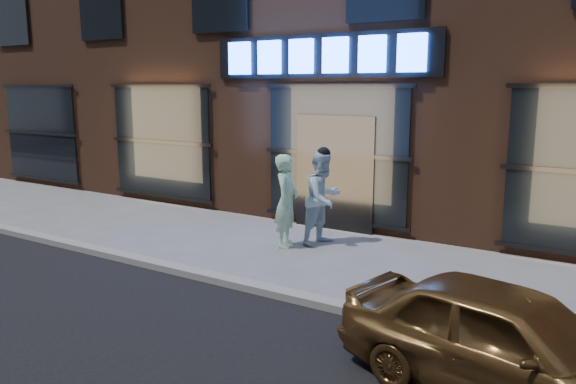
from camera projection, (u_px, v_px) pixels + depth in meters
name	position (u px, v px, depth m)	size (l,w,h in m)	color
ground	(216.00, 282.00, 8.69)	(90.00, 90.00, 0.00)	slate
curb	(216.00, 278.00, 8.68)	(60.00, 0.25, 0.12)	gray
storefront_building	(411.00, 1.00, 14.37)	(30.20, 8.28, 10.30)	#54301E
man_bowtie	(286.00, 201.00, 10.50)	(0.64, 0.42, 1.75)	#AFE6B8
man_cap	(323.00, 198.00, 10.67)	(0.87, 0.68, 1.79)	silver
gold_sedan	(508.00, 343.00, 5.36)	(1.35, 3.36, 1.14)	brown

